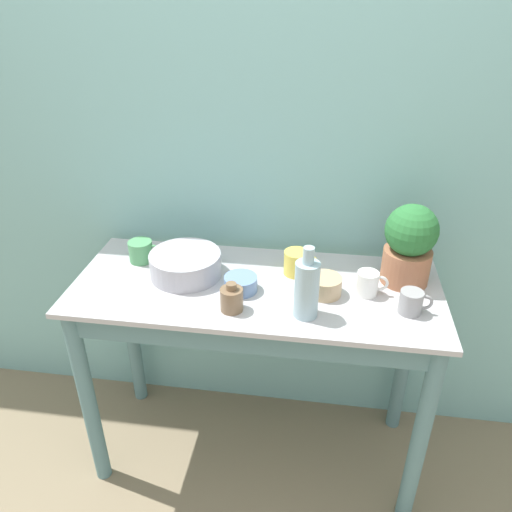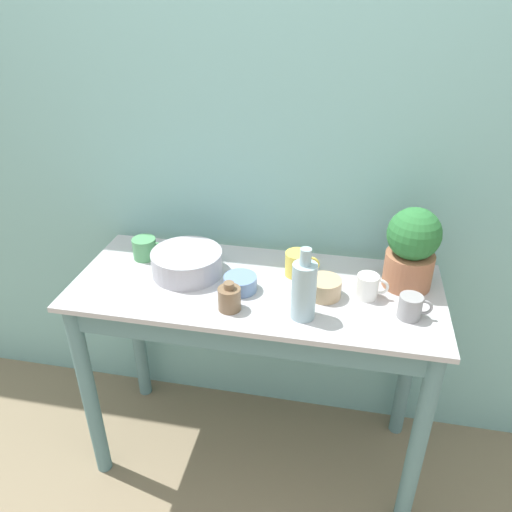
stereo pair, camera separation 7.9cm
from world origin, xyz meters
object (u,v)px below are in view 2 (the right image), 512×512
potted_plant (412,248)px  bowl_wash_large (187,263)px  bottle_tall (304,289)px  bottle_short (229,298)px  bowl_small_blue (240,283)px  bowl_small_tan (324,288)px  mug_green (145,248)px  mug_yellow (298,264)px  mug_white (368,287)px  mug_grey (411,307)px

potted_plant → bowl_wash_large: bearing=-174.6°
bottle_tall → bottle_short: (-0.24, -0.01, -0.06)m
bowl_small_blue → bowl_small_tan: bowl_small_tan is taller
bowl_small_tan → mug_green: bearing=169.5°
bowl_wash_large → mug_yellow: size_ratio=2.06×
bottle_short → mug_white: bottle_short is taller
bottle_tall → mug_green: size_ratio=2.01×
mug_white → bowl_small_tan: size_ratio=0.92×
potted_plant → bottle_tall: size_ratio=1.18×
mug_grey → bowl_wash_large: bearing=171.2°
potted_plant → bowl_wash_large: size_ratio=1.13×
potted_plant → bowl_wash_large: potted_plant is taller
potted_plant → bowl_small_tan: bearing=-155.7°
mug_white → bowl_small_tan: (-0.15, -0.02, -0.01)m
mug_yellow → bowl_small_blue: bearing=-142.5°
bottle_short → bowl_small_blue: 0.12m
bottle_tall → mug_green: bearing=157.8°
mug_yellow → mug_green: (-0.60, 0.01, -0.00)m
bowl_small_blue → bowl_small_tan: 0.29m
bottle_short → bowl_small_tan: bottle_short is taller
mug_yellow → mug_white: size_ratio=1.16×
potted_plant → mug_grey: bearing=-90.0°
bottle_short → mug_yellow: size_ratio=0.81×
potted_plant → mug_yellow: 0.41m
mug_green → mug_grey: size_ratio=1.15×
bowl_wash_large → bottle_short: bearing=-42.6°
potted_plant → mug_grey: 0.23m
bottle_short → mug_white: 0.48m
mug_yellow → mug_green: bearing=179.2°
bottle_short → potted_plant: bearing=24.6°
bottle_short → bowl_small_tan: (0.30, 0.14, -0.01)m
mug_white → mug_grey: bearing=-33.5°
bottle_tall → mug_white: (0.21, 0.15, -0.06)m
bowl_wash_large → bowl_small_tan: (0.51, -0.05, -0.01)m
bottle_tall → mug_yellow: bearing=100.6°
mug_green → bowl_small_tan: bearing=-10.5°
bowl_wash_large → bowl_small_blue: bearing=-18.3°
bottle_short → bowl_small_tan: size_ratio=0.87×
mug_white → mug_grey: (0.14, -0.09, -0.00)m
bowl_wash_large → mug_yellow: (0.41, 0.07, 0.00)m
bowl_wash_large → mug_yellow: bearing=9.9°
bowl_small_blue → bowl_wash_large: bearing=161.7°
bottle_tall → mug_white: bearing=36.8°
bottle_tall → mug_yellow: (-0.05, 0.26, -0.06)m
potted_plant → mug_white: 0.21m
mug_yellow → bowl_small_blue: (-0.19, -0.14, -0.02)m
mug_yellow → mug_white: 0.28m
bottle_short → bowl_wash_large: bearing=137.4°
mug_green → mug_grey: mug_green is taller
bottle_short → bowl_small_blue: bottle_short is taller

